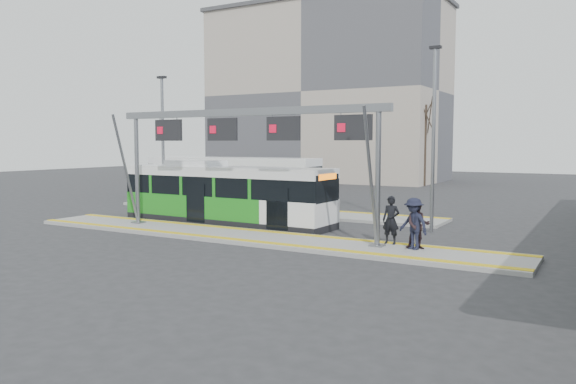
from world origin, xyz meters
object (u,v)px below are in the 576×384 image
Objects in this scene: gantry at (244,134)px; hero_bus at (225,195)px; passenger_a at (391,220)px; passenger_b at (418,225)px; passenger_c at (414,224)px.

gantry is 1.16× the size of hero_bus.
passenger_a is (6.12, 0.74, -3.25)m from gantry.
hero_bus is at bearing 148.12° from passenger_b.
gantry is at bearing -171.69° from passenger_a.
passenger_a reaches higher than passenger_b.
gantry is at bearing -41.26° from hero_bus.
gantry is 7.04× the size of passenger_c.
gantry is 5.11m from hero_bus.
passenger_b is (1.18, -0.49, -0.04)m from passenger_a.
gantry is at bearing -155.72° from passenger_c.
passenger_b is 0.94× the size of passenger_c.
hero_bus is at bearing -171.43° from passenger_c.
hero_bus reaches higher than passenger_a.
hero_bus reaches higher than passenger_c.
passenger_a is 1.26m from passenger_c.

